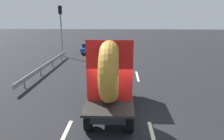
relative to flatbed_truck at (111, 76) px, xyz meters
name	(u,v)px	position (x,y,z in m)	size (l,w,h in m)	color
ground_plane	(118,121)	(0.37, -1.24, -1.77)	(120.00, 120.00, 0.00)	black
flatbed_truck	(111,76)	(0.00, 0.00, 0.00)	(2.02, 5.17, 3.68)	black
distant_sedan	(90,47)	(-3.50, 15.80, -1.09)	(1.65, 3.85, 1.26)	black
traffic_light	(61,24)	(-6.19, 13.17, 1.88)	(0.42, 0.36, 5.57)	gray
guardrail	(47,65)	(-5.80, 6.97, -1.24)	(0.10, 11.17, 0.71)	gray
lane_dash_left_near	(63,138)	(-1.75, -2.65, -1.77)	(2.70, 0.16, 0.01)	beige
lane_dash_left_far	(92,77)	(-1.75, 5.48, -1.77)	(2.93, 0.16, 0.01)	beige
lane_dash_right_near	(153,136)	(1.75, -2.35, -1.77)	(2.21, 0.16, 0.01)	beige
lane_dash_right_far	(137,76)	(1.75, 5.78, -1.77)	(2.66, 0.16, 0.01)	beige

